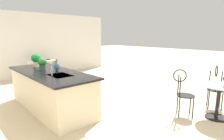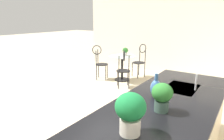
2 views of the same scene
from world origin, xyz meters
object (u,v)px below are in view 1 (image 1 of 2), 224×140
object	(u,v)px
potted_plant_on_desk	(34,58)
keyboard	(44,60)
potted_plant_counter_far	(36,59)
vase_on_counter	(57,66)
bistro_table	(218,98)
chair_toward_desk	(183,90)
writing_desk	(43,66)
potted_plant_counter_near	(42,63)
chair_by_island	(216,85)

from	to	relation	value
potted_plant_on_desk	keyboard	bearing A→B (deg)	-72.72
potted_plant_counter_far	vase_on_counter	bearing A→B (deg)	-170.56
bistro_table	chair_toward_desk	bearing A→B (deg)	34.46
bistro_table	writing_desk	world-z (taller)	same
potted_plant_counter_far	potted_plant_counter_near	xyz separation A→B (m)	(-0.55, 0.06, -0.03)
chair_toward_desk	potted_plant_counter_near	world-z (taller)	potted_plant_counter_near
writing_desk	potted_plant_counter_near	bearing A→B (deg)	158.50
writing_desk	potted_plant_on_desk	xyz separation A→B (m)	(-0.12, 0.35, 0.39)
chair_by_island	vase_on_counter	bearing A→B (deg)	47.51
bistro_table	keyboard	distance (m)	6.40
writing_desk	chair_by_island	bearing A→B (deg)	-162.87
writing_desk	chair_toward_desk	bearing A→B (deg)	-171.71
potted_plant_on_desk	vase_on_counter	world-z (taller)	vase_on_counter
chair_toward_desk	vase_on_counter	size ratio (longest dim) A/B	3.62
keyboard	potted_plant_on_desk	distance (m)	0.49
chair_by_island	writing_desk	bearing A→B (deg)	17.13
potted_plant_counter_far	potted_plant_on_desk	bearing A→B (deg)	-18.40
vase_on_counter	potted_plant_on_desk	bearing A→B (deg)	-11.07
chair_toward_desk	writing_desk	xyz separation A→B (m)	(5.69, 0.83, -0.06)
potted_plant_on_desk	vase_on_counter	xyz separation A→B (m)	(-3.28, 0.64, 0.14)
bistro_table	vase_on_counter	distance (m)	3.68
bistro_table	keyboard	size ratio (longest dim) A/B	1.82
chair_toward_desk	writing_desk	size ratio (longest dim) A/B	0.87
potted_plant_counter_near	potted_plant_on_desk	xyz separation A→B (m)	(2.93, -0.85, -0.20)
vase_on_counter	potted_plant_counter_far	bearing A→B (deg)	9.44
writing_desk	keyboard	world-z (taller)	keyboard
chair_toward_desk	vase_on_counter	distance (m)	2.96
keyboard	bistro_table	bearing A→B (deg)	-169.84
potted_plant_on_desk	potted_plant_counter_far	bearing A→B (deg)	161.60
chair_toward_desk	writing_desk	distance (m)	5.75
chair_by_island	writing_desk	world-z (taller)	chair_by_island
bistro_table	chair_by_island	distance (m)	0.69
potted_plant_on_desk	bistro_table	bearing A→B (deg)	-165.62
chair_toward_desk	potted_plant_on_desk	bearing A→B (deg)	11.95
chair_by_island	potted_plant_on_desk	xyz separation A→B (m)	(5.88, 2.20, 0.32)
potted_plant_counter_near	chair_toward_desk	bearing A→B (deg)	-142.46
bistro_table	chair_by_island	size ratio (longest dim) A/B	0.77
keyboard	vase_on_counter	world-z (taller)	vase_on_counter
writing_desk	keyboard	size ratio (longest dim) A/B	2.73
writing_desk	potted_plant_counter_far	world-z (taller)	potted_plant_counter_far
chair_by_island	potted_plant_counter_far	bearing A→B (deg)	40.49
writing_desk	vase_on_counter	distance (m)	3.58
chair_toward_desk	potted_plant_on_desk	world-z (taller)	chair_toward_desk
keyboard	vase_on_counter	xyz separation A→B (m)	(-3.42, 1.09, 0.28)
potted_plant_counter_far	potted_plant_counter_near	bearing A→B (deg)	173.82
chair_toward_desk	potted_plant_on_desk	size ratio (longest dim) A/B	3.85
bistro_table	chair_toward_desk	world-z (taller)	chair_toward_desk
bistro_table	potted_plant_on_desk	bearing A→B (deg)	14.38
potted_plant_counter_near	potted_plant_counter_far	bearing A→B (deg)	-6.18
potted_plant_counter_far	bistro_table	bearing A→B (deg)	-147.87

